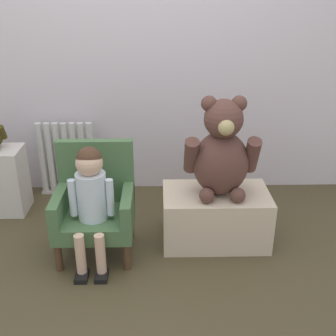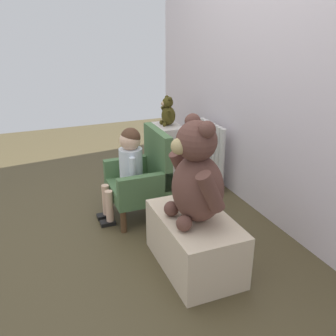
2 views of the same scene
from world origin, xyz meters
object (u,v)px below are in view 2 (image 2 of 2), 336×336
radiator (211,155)px  low_bench (194,242)px  child_armchair (143,177)px  child_figure (128,162)px  large_teddy_bear (197,177)px  small_teddy_bear (168,112)px  small_dresser (166,149)px

radiator → low_bench: (1.05, -0.67, -0.12)m
child_armchair → child_figure: (-0.00, -0.11, 0.14)m
child_armchair → large_teddy_bear: 0.81m
child_figure → small_teddy_bear: size_ratio=2.56×
child_armchair → low_bench: size_ratio=1.02×
radiator → low_bench: size_ratio=0.88×
radiator → small_dresser: size_ratio=1.21×
child_armchair → low_bench: child_armchair is taller
child_figure → small_teddy_bear: (-0.75, 0.62, 0.14)m
small_teddy_bear → small_dresser: bearing=-58.9°
low_bench → radiator: bearing=147.4°
radiator → child_figure: child_figure is taller
radiator → small_dresser: radiator is taller
radiator → child_figure: bearing=-69.7°
radiator → child_figure: 0.93m
small_dresser → child_armchair: bearing=-33.2°
child_armchair → child_figure: bearing=-90.0°
radiator → child_figure: (0.32, -0.86, 0.17)m
radiator → small_teddy_bear: bearing=-150.9°
radiator → low_bench: radiator is taller
radiator → large_teddy_bear: large_teddy_bear is taller
low_bench → small_teddy_bear: (-1.49, 0.43, 0.43)m
child_figure → child_armchair: bearing=90.0°
child_figure → small_teddy_bear: 0.99m
child_armchair → large_teddy_bear: large_teddy_bear is taller
low_bench → large_teddy_bear: large_teddy_bear is taller
child_figure → low_bench: (0.73, 0.19, -0.29)m
small_dresser → child_figure: child_figure is taller
child_armchair → large_teddy_bear: (0.75, 0.07, 0.29)m
child_figure → large_teddy_bear: bearing=13.7°
radiator → small_teddy_bear: size_ratio=2.08×
small_dresser → child_figure: size_ratio=0.67×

